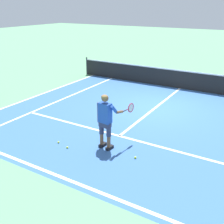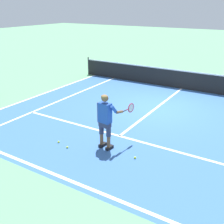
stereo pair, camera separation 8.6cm
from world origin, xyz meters
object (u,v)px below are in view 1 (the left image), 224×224
object	(u,v)px
tennis_ball_near_feet	(58,142)
tennis_ball_mid_court	(135,158)
tennis_ball_by_baseline	(67,147)
tennis_player	(106,118)

from	to	relation	value
tennis_ball_near_feet	tennis_ball_mid_court	size ratio (longest dim) A/B	1.00
tennis_ball_by_baseline	tennis_ball_mid_court	bearing A→B (deg)	14.80
tennis_ball_near_feet	tennis_player	bearing A→B (deg)	19.62
tennis_player	tennis_ball_near_feet	bearing A→B (deg)	-160.38
tennis_player	tennis_ball_by_baseline	world-z (taller)	tennis_player
tennis_ball_mid_court	tennis_player	bearing A→B (deg)	174.59
tennis_ball_by_baseline	tennis_ball_near_feet	bearing A→B (deg)	165.23
tennis_player	tennis_ball_mid_court	size ratio (longest dim) A/B	25.95
tennis_ball_near_feet	tennis_ball_by_baseline	xyz separation A→B (m)	(0.46, -0.12, 0.00)
tennis_ball_mid_court	tennis_ball_by_baseline	bearing A→B (deg)	-165.20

